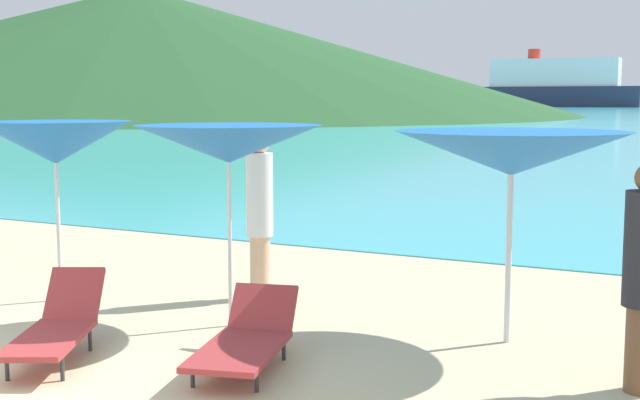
{
  "coord_description": "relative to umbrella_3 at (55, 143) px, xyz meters",
  "views": [
    {
      "loc": [
        5.89,
        -3.9,
        2.31
      ],
      "look_at": [
        1.6,
        4.35,
        1.2
      ],
      "focal_mm": 47.41,
      "sensor_mm": 36.0,
      "label": 1
    }
  ],
  "objects": [
    {
      "name": "ground_plane",
      "position": [
        1.19,
        6.8,
        -1.97
      ],
      "size": [
        50.0,
        100.0,
        0.3
      ],
      "primitive_type": "cube",
      "color": "beige"
    },
    {
      "name": "headland_hill",
      "position": [
        -74.86,
        92.72,
        7.51
      ],
      "size": [
        127.19,
        127.19,
        18.65
      ],
      "primitive_type": "cone",
      "color": "#235128",
      "rests_on": "ground_plane"
    },
    {
      "name": "umbrella_3",
      "position": [
        0.0,
        0.0,
        0.0
      ],
      "size": [
        1.84,
        1.84,
        2.06
      ],
      "color": "silver",
      "rests_on": "ground_plane"
    },
    {
      "name": "umbrella_4",
      "position": [
        2.36,
        -0.03,
        0.04
      ],
      "size": [
        2.08,
        2.08,
        2.06
      ],
      "color": "silver",
      "rests_on": "ground_plane"
    },
    {
      "name": "umbrella_5",
      "position": [
        5.03,
        0.7,
        -0.01
      ],
      "size": [
        2.32,
        2.32,
        2.02
      ],
      "color": "silver",
      "rests_on": "ground_plane"
    },
    {
      "name": "lounge_chair_0",
      "position": [
        3.23,
        -1.1,
        -1.57
      ],
      "size": [
        1.0,
        1.63,
        0.59
      ],
      "rotation": [
        0.0,
        0.0,
        0.27
      ],
      "color": "#A53333",
      "rests_on": "ground_plane"
    },
    {
      "name": "lounge_chair_3",
      "position": [
        1.59,
        -1.65,
        -1.51
      ],
      "size": [
        1.19,
        1.65,
        0.69
      ],
      "rotation": [
        0.0,
        0.0,
        0.48
      ],
      "color": "#A53333",
      "rests_on": "ground_plane"
    },
    {
      "name": "beachgoer_3",
      "position": [
        2.0,
        1.15,
        -0.78
      ],
      "size": [
        0.31,
        0.31,
        1.93
      ],
      "rotation": [
        0.0,
        0.0,
        5.05
      ],
      "color": "#DBAA84",
      "rests_on": "ground_plane"
    },
    {
      "name": "cruise_ship",
      "position": [
        -48.19,
        250.96,
        4.53
      ],
      "size": [
        49.63,
        12.07,
        17.26
      ],
      "rotation": [
        0.0,
        0.0,
        0.03
      ],
      "color": "#262D47",
      "rests_on": "ocean_water"
    }
  ]
}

